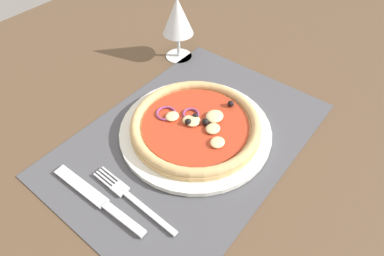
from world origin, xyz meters
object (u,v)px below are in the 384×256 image
Objects in this scene: fork at (130,197)px; plate at (196,131)px; wine_glass at (178,18)px; pizza at (196,125)px; knife at (97,198)px.

plate is at bearing -87.20° from fork.
plate is 28.01cm from wine_glass.
plate reaches higher than fork.
pizza is at bearing 9.67° from plate.
pizza is at bearing -100.46° from knife.
knife is at bearing 44.01° from fork.
knife reaches higher than fork.
fork is 1.21× the size of wine_glass.
fork is at bearing -138.89° from knife.
plate is 1.93× the size of wine_glass.
plate is at bearing -100.48° from knife.
wine_glass reaches higher than knife.
fork is 42.08cm from wine_glass.
fork is at bearing -178.51° from pizza.
wine_glass is at bearing -59.60° from fork.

